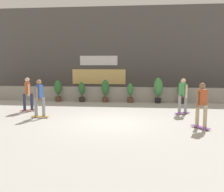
# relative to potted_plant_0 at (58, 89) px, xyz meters

# --- Properties ---
(ground_plane) EXTENTS (48.00, 48.00, 0.00)m
(ground_plane) POSITION_rel_potted_plant_0_xyz_m (3.86, -5.55, -0.76)
(ground_plane) COLOR #B2AFA8
(planter_wall) EXTENTS (18.00, 0.40, 0.90)m
(planter_wall) POSITION_rel_potted_plant_0_xyz_m (3.86, 0.45, -0.31)
(planter_wall) COLOR gray
(planter_wall) RESTS_ON ground
(building_backdrop) EXTENTS (20.00, 2.08, 6.50)m
(building_backdrop) POSITION_rel_potted_plant_0_xyz_m (3.85, 4.45, 2.48)
(building_backdrop) COLOR #4C4947
(building_backdrop) RESTS_ON ground
(potted_plant_0) EXTENTS (0.44, 0.44, 1.35)m
(potted_plant_0) POSITION_rel_potted_plant_0_xyz_m (0.00, 0.00, 0.00)
(potted_plant_0) COLOR brown
(potted_plant_0) RESTS_ON ground
(potted_plant_1) EXTENTS (0.38, 0.38, 1.24)m
(potted_plant_1) POSITION_rel_potted_plant_0_xyz_m (1.52, 0.00, -0.10)
(potted_plant_1) COLOR #2D2823
(potted_plant_1) RESTS_ON ground
(potted_plant_2) EXTENTS (0.46, 0.46, 1.40)m
(potted_plant_2) POSITION_rel_potted_plant_0_xyz_m (3.01, -0.00, 0.04)
(potted_plant_2) COLOR brown
(potted_plant_2) RESTS_ON ground
(potted_plant_3) EXTENTS (0.36, 0.36, 1.19)m
(potted_plant_3) POSITION_rel_potted_plant_0_xyz_m (4.54, 0.00, -0.14)
(potted_plant_3) COLOR brown
(potted_plant_3) RESTS_ON ground
(potted_plant_4) EXTENTS (0.53, 0.53, 1.54)m
(potted_plant_4) POSITION_rel_potted_plant_0_xyz_m (6.23, 0.00, 0.13)
(potted_plant_4) COLOR black
(potted_plant_4) RESTS_ON ground
(potted_plant_5) EXTENTS (0.47, 0.47, 1.41)m
(potted_plant_5) POSITION_rel_potted_plant_0_xyz_m (7.63, 0.00, 0.04)
(potted_plant_5) COLOR #2D2823
(potted_plant_5) RESTS_ON ground
(skater_far_left) EXTENTS (0.63, 0.77, 1.70)m
(skater_far_left) POSITION_rel_potted_plant_0_xyz_m (7.38, -6.21, 0.18)
(skater_far_left) COLOR #72338C
(skater_far_left) RESTS_ON ground
(skater_by_wall_left) EXTENTS (0.81, 0.56, 1.70)m
(skater_by_wall_left) POSITION_rel_potted_plant_0_xyz_m (0.75, -4.96, 0.18)
(skater_by_wall_left) COLOR #BF8C26
(skater_by_wall_left) RESTS_ON ground
(skater_by_wall_right) EXTENTS (0.79, 0.59, 1.70)m
(skater_by_wall_right) POSITION_rel_potted_plant_0_xyz_m (7.15, -3.44, 0.18)
(skater_by_wall_right) COLOR #72338C
(skater_by_wall_right) RESTS_ON ground
(skater_far_right) EXTENTS (0.76, 0.65, 1.70)m
(skater_far_right) POSITION_rel_potted_plant_0_xyz_m (-0.41, -3.54, 0.18)
(skater_far_right) COLOR maroon
(skater_far_right) RESTS_ON ground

